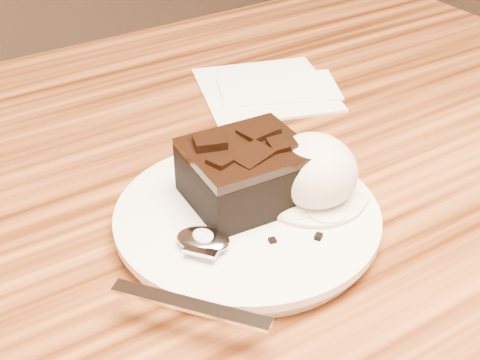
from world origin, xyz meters
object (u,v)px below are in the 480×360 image
plate (247,220)px  ice_cream_scoop (313,171)px  napkin (266,88)px  brownie (246,176)px  spoon (203,242)px

plate → ice_cream_scoop: (0.05, -0.01, 0.03)m
napkin → brownie: bearing=-128.9°
ice_cream_scoop → napkin: 0.22m
brownie → napkin: 0.22m
brownie → spoon: brownie is taller
brownie → napkin: (0.14, 0.17, -0.03)m
plate → napkin: plate is taller
ice_cream_scoop → napkin: (0.09, 0.20, -0.04)m
spoon → napkin: 0.29m
brownie → plate: bearing=-120.9°
brownie → napkin: bearing=51.1°
plate → spoon: 0.05m
ice_cream_scoop → plate: bearing=168.6°
plate → spoon: spoon is taller
spoon → brownie: bearing=-7.8°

